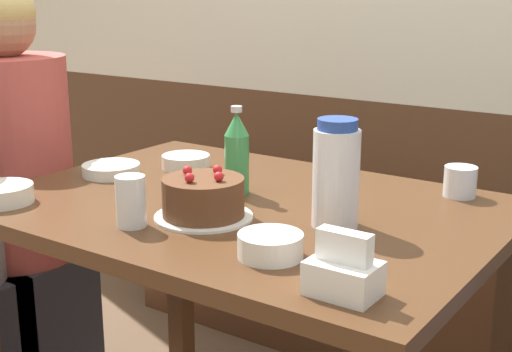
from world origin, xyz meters
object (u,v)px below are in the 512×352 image
Objects in this scene: water_pitcher at (336,175)px; soju_bottle at (237,153)px; napkin_holder at (344,272)px; bowl_side_dish at (270,245)px; bench_seat at (389,291)px; birthday_cake at (203,199)px; bowl_soup_white at (1,194)px; glass_tumbler_short at (131,201)px; person_teal_shirt at (18,209)px; glass_water_tall at (460,182)px; bowl_sauce_shallow at (186,161)px; bowl_rice_small at (110,170)px.

soju_bottle is (-0.30, 0.07, -0.01)m from water_pitcher.
napkin_holder is at bearing -59.17° from water_pitcher.
bowl_side_dish is (-0.01, -0.22, -0.08)m from water_pitcher.
bench_seat is at bearing 105.81° from water_pitcher.
water_pitcher is (0.25, 0.11, 0.06)m from birthday_cake.
bowl_soup_white is 1.34× the size of glass_tumbler_short.
person_teal_shirt is (-1.23, 0.31, -0.20)m from napkin_holder.
birthday_cake reaches higher than bowl_soup_white.
glass_water_tall is at bearing 31.81° from soju_bottle.
napkin_holder reaches higher than bowl_soup_white.
person_teal_shirt reaches higher than bench_seat.
birthday_cake is at bearing -9.67° from person_teal_shirt.
bench_seat is at bearing 109.89° from napkin_holder.
bowl_sauce_shallow reaches higher than bench_seat.
soju_bottle is 1.96× the size of glass_tumbler_short.
birthday_cake is at bearing -44.94° from bowl_sauce_shallow.
person_teal_shirt reaches higher than bowl_rice_small.
glass_tumbler_short is (0.32, -0.25, 0.04)m from bowl_rice_small.
birthday_cake reaches higher than bowl_rice_small.
bench_seat is at bearing 126.62° from glass_water_tall.
soju_bottle is 0.29m from bowl_sauce_shallow.
bench_seat is 0.91m from bowl_sauce_shallow.
person_teal_shirt is at bearing 160.23° from glass_tumbler_short.
person_teal_shirt reaches higher than bowl_side_dish.
glass_tumbler_short reaches higher than bowl_sauce_shallow.
bowl_rice_small is (-0.83, 0.30, -0.02)m from napkin_holder.
bench_seat is at bearing 89.66° from birthday_cake.
bench_seat is 1.00m from soju_bottle.
birthday_cake is 0.94× the size of water_pitcher.
bench_seat is 25.26× the size of glass_water_tall.
water_pitcher is 2.93× the size of glass_water_tall.
bowl_side_dish is 0.32m from glass_tumbler_short.
glass_tumbler_short is (-0.50, 0.05, 0.01)m from napkin_holder.
soju_bottle is at bearing 3.75° from person_teal_shirt.
soju_bottle reaches higher than bowl_sauce_shallow.
napkin_holder is 0.79× the size of bowl_soup_white.
person_teal_shirt is at bearing -134.65° from bench_seat.
glass_tumbler_short is at bearing -176.77° from bowl_side_dish.
bowl_soup_white is at bearing -94.88° from bowl_rice_small.
bench_seat is 1.09m from water_pitcher.
water_pitcher is 1.07× the size of soju_bottle.
napkin_holder is 0.87× the size of bowl_sauce_shallow.
soju_bottle is 0.17× the size of person_teal_shirt.
bowl_soup_white is (-0.44, -0.17, -0.02)m from birthday_cake.
glass_tumbler_short reaches higher than bowl_side_dish.
glass_tumbler_short is (-0.33, -0.24, -0.05)m from water_pitcher.
glass_tumbler_short is at bearing -94.84° from bench_seat.
soju_bottle is 0.81m from person_teal_shirt.
glass_water_tall is at bearing 93.09° from napkin_holder.
person_teal_shirt is at bearing -162.35° from bowl_sauce_shallow.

